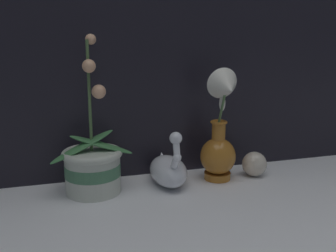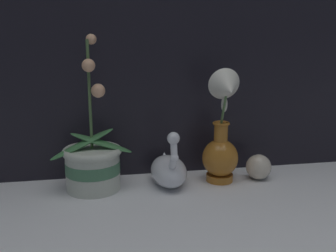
% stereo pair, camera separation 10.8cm
% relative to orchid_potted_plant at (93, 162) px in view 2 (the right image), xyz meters
% --- Properties ---
extents(ground_plane, '(2.80, 2.80, 0.00)m').
position_rel_orchid_potted_plant_xyz_m(ground_plane, '(0.24, -0.12, -0.08)').
color(ground_plane, white).
extents(orchid_potted_plant, '(0.23, 0.16, 0.42)m').
position_rel_orchid_potted_plant_xyz_m(orchid_potted_plant, '(0.00, 0.00, 0.00)').
color(orchid_potted_plant, beige).
rests_on(orchid_potted_plant, ground_plane).
extents(swan_figurine, '(0.10, 0.19, 0.17)m').
position_rel_orchid_potted_plant_xyz_m(swan_figurine, '(0.21, -0.00, -0.03)').
color(swan_figurine, white).
rests_on(swan_figurine, ground_plane).
extents(blue_vase, '(0.10, 0.14, 0.33)m').
position_rel_orchid_potted_plant_xyz_m(blue_vase, '(0.36, -0.02, 0.05)').
color(blue_vase, '#B26B23').
rests_on(blue_vase, ground_plane).
extents(glass_sphere, '(0.07, 0.07, 0.07)m').
position_rel_orchid_potted_plant_xyz_m(glass_sphere, '(0.48, -0.01, -0.04)').
color(glass_sphere, beige).
rests_on(glass_sphere, ground_plane).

